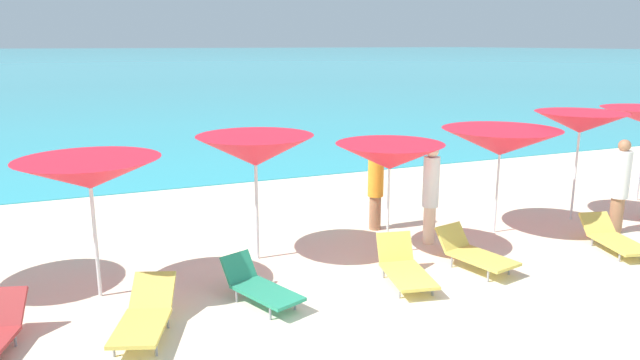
{
  "coord_description": "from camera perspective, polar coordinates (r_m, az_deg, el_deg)",
  "views": [
    {
      "loc": [
        -3.82,
        -5.81,
        3.73
      ],
      "look_at": [
        0.32,
        4.11,
        1.2
      ],
      "focal_mm": 32.77,
      "sensor_mm": 36.0,
      "label": 1
    }
  ],
  "objects": [
    {
      "name": "lounge_chair_3",
      "position": [
        12.09,
        26.77,
        -5.08
      ],
      "size": [
        0.97,
        1.63,
        0.52
      ],
      "rotation": [
        0.0,
        0.0,
        -0.25
      ],
      "color": "#D8BF4C",
      "rests_on": "ground_plane"
    },
    {
      "name": "umbrella_5",
      "position": [
        11.94,
        17.21,
        3.55
      ],
      "size": [
        2.44,
        2.44,
        2.11
      ],
      "color": "silver",
      "rests_on": "ground_plane"
    },
    {
      "name": "ocean_water",
      "position": [
        235.19,
        -22.16,
        11.38
      ],
      "size": [
        650.0,
        440.0,
        0.02
      ],
      "primitive_type": "cube",
      "color": "#2DADBC",
      "rests_on": "ground_plane"
    },
    {
      "name": "beachgoer_2",
      "position": [
        11.12,
        10.75,
        -1.05
      ],
      "size": [
        0.31,
        0.31,
        1.91
      ],
      "rotation": [
        0.0,
        0.0,
        2.44
      ],
      "color": "beige",
      "rests_on": "ground_plane"
    },
    {
      "name": "umbrella_3",
      "position": [
        10.0,
        -6.34,
        2.85
      ],
      "size": [
        2.1,
        2.1,
        2.21
      ],
      "color": "silver",
      "rests_on": "ground_plane"
    },
    {
      "name": "beachgoer_1",
      "position": [
        13.01,
        27.24,
        -0.33
      ],
      "size": [
        0.35,
        0.35,
        1.9
      ],
      "rotation": [
        0.0,
        0.0,
        4.89
      ],
      "color": "#A3704C",
      "rests_on": "ground_plane"
    },
    {
      "name": "lounge_chair_0",
      "position": [
        8.14,
        -16.71,
        -12.45
      ],
      "size": [
        1.05,
        1.6,
        0.59
      ],
      "rotation": [
        0.0,
        0.0,
        -0.34
      ],
      "color": "#D8BF4C",
      "rests_on": "ground_plane"
    },
    {
      "name": "beachgoer_0",
      "position": [
        11.83,
        5.46,
        -0.26
      ],
      "size": [
        0.32,
        0.32,
        1.83
      ],
      "rotation": [
        0.0,
        0.0,
        5.15
      ],
      "color": "#A3704C",
      "rests_on": "ground_plane"
    },
    {
      "name": "lounge_chair_2",
      "position": [
        10.26,
        14.77,
        -6.85
      ],
      "size": [
        0.9,
        1.48,
        0.63
      ],
      "rotation": [
        0.0,
        0.0,
        0.22
      ],
      "color": "#D8BF4C",
      "rests_on": "ground_plane"
    },
    {
      "name": "umbrella_2",
      "position": [
        9.03,
        -21.59,
        0.57
      ],
      "size": [
        2.12,
        2.12,
        2.12
      ],
      "color": "silver",
      "rests_on": "ground_plane"
    },
    {
      "name": "umbrella_4",
      "position": [
        10.26,
        6.82,
        2.3
      ],
      "size": [
        1.95,
        1.95,
        2.03
      ],
      "color": "silver",
      "rests_on": "ground_plane"
    },
    {
      "name": "umbrella_6",
      "position": [
        13.41,
        24.08,
        5.13
      ],
      "size": [
        1.97,
        1.97,
        2.33
      ],
      "color": "silver",
      "rests_on": "ground_plane"
    },
    {
      "name": "lounge_chair_4",
      "position": [
        8.72,
        -5.97,
        -10.23
      ],
      "size": [
        0.98,
        1.47,
        0.62
      ],
      "rotation": [
        0.0,
        0.0,
        0.37
      ],
      "color": "#268C66",
      "rests_on": "ground_plane"
    },
    {
      "name": "ground_plane",
      "position": [
        16.73,
        -8.81,
        -0.34
      ],
      "size": [
        50.0,
        100.0,
        0.3
      ],
      "primitive_type": "cube",
      "color": "beige"
    },
    {
      "name": "lounge_chair_8",
      "position": [
        9.47,
        8.22,
        -8.4
      ],
      "size": [
        0.86,
        1.48,
        0.66
      ],
      "rotation": [
        0.0,
        0.0,
        -0.2
      ],
      "color": "#D8BF4C",
      "rests_on": "ground_plane"
    }
  ]
}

